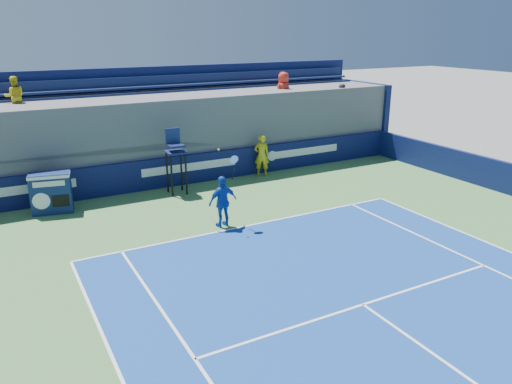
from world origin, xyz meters
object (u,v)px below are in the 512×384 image
ball_person (262,155)px  umpire_chair (175,154)px  match_clock (51,192)px  tennis_player (223,201)px

ball_person → umpire_chair: bearing=28.2°
ball_person → match_clock: (-8.44, -0.45, -0.16)m
match_clock → umpire_chair: (4.45, -0.07, 0.79)m
umpire_chair → match_clock: bearing=179.1°
umpire_chair → tennis_player: bearing=-88.2°
match_clock → umpire_chair: umpire_chair is taller
umpire_chair → tennis_player: (0.12, -3.90, -0.68)m
ball_person → match_clock: ball_person is taller
match_clock → umpire_chair: bearing=-0.9°
ball_person → umpire_chair: (-3.99, -0.52, 0.63)m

